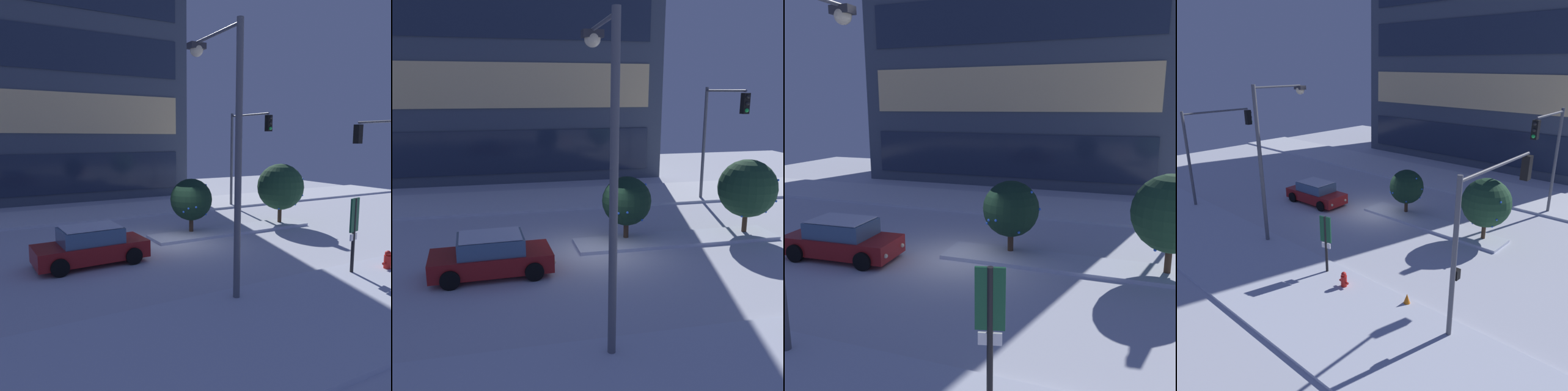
# 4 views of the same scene
# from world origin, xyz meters

# --- Properties ---
(ground) EXTENTS (52.00, 52.00, 0.00)m
(ground) POSITION_xyz_m (0.00, 0.00, 0.00)
(ground) COLOR silver
(curb_strip_near) EXTENTS (52.00, 5.20, 0.14)m
(curb_strip_near) POSITION_xyz_m (0.00, -9.08, 0.07)
(curb_strip_near) COLOR silver
(curb_strip_near) RESTS_ON ground
(curb_strip_far) EXTENTS (52.00, 5.20, 0.14)m
(curb_strip_far) POSITION_xyz_m (0.00, 9.08, 0.07)
(curb_strip_far) COLOR silver
(curb_strip_far) RESTS_ON ground
(median_strip) EXTENTS (9.00, 1.80, 0.14)m
(median_strip) POSITION_xyz_m (3.75, 0.60, 0.07)
(median_strip) COLOR silver
(median_strip) RESTS_ON ground
(office_tower_main) EXTENTS (21.92, 12.72, 22.42)m
(office_tower_main) POSITION_xyz_m (-2.60, 20.69, 11.21)
(office_tower_main) COLOR #424C5B
(office_tower_main) RESTS_ON ground
(car_near) EXTENTS (4.39, 2.15, 1.49)m
(car_near) POSITION_xyz_m (-4.20, -1.38, 0.71)
(car_near) COLOR maroon
(car_near) RESTS_ON ground
(traffic_light_corner_near_left) EXTENTS (0.32, 4.88, 6.25)m
(traffic_light_corner_near_left) POSITION_xyz_m (-9.57, -5.37, 4.39)
(traffic_light_corner_near_left) COLOR #565960
(traffic_light_corner_near_left) RESTS_ON ground
(traffic_light_corner_near_right) EXTENTS (0.32, 5.67, 5.88)m
(traffic_light_corner_near_right) POSITION_xyz_m (9.92, -5.04, 4.12)
(traffic_light_corner_near_right) COLOR #565960
(traffic_light_corner_near_right) RESTS_ON ground
(traffic_light_corner_far_right) EXTENTS (0.32, 4.38, 6.59)m
(traffic_light_corner_far_right) POSITION_xyz_m (8.20, 5.63, 4.58)
(traffic_light_corner_far_right) COLOR #565960
(traffic_light_corner_far_right) RESTS_ON ground
(street_lamp_arched) EXTENTS (0.56, 2.96, 8.12)m
(street_lamp_arched) POSITION_xyz_m (-1.33, -6.37, 5.26)
(street_lamp_arched) COLOR #565960
(street_lamp_arched) RESTS_ON ground
(fire_hydrant) EXTENTS (0.48, 0.26, 0.81)m
(fire_hydrant) POSITION_xyz_m (5.00, -7.59, 0.39)
(fire_hydrant) COLOR red
(fire_hydrant) RESTS_ON ground
(parking_info_sign) EXTENTS (0.55, 0.19, 2.79)m
(parking_info_sign) POSITION_xyz_m (3.53, -7.24, 1.77)
(parking_info_sign) COLOR black
(parking_info_sign) RESTS_ON ground
(decorated_tree_median) EXTENTS (2.59, 2.60, 3.46)m
(decorated_tree_median) POSITION_xyz_m (7.08, 0.74, 2.15)
(decorated_tree_median) COLOR #473323
(decorated_tree_median) RESTS_ON ground
(decorated_tree_left_of_median) EXTENTS (2.17, 2.12, 2.85)m
(decorated_tree_left_of_median) POSITION_xyz_m (1.58, 1.12, 1.78)
(decorated_tree_left_of_median) COLOR #473323
(decorated_tree_left_of_median) RESTS_ON ground
(construction_cone) EXTENTS (0.36, 0.36, 0.55)m
(construction_cone) POSITION_xyz_m (7.72, -6.79, 0.28)
(construction_cone) COLOR orange
(construction_cone) RESTS_ON ground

